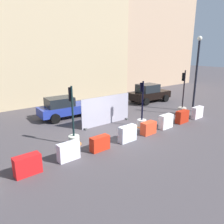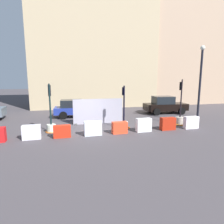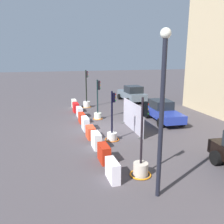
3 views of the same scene
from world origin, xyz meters
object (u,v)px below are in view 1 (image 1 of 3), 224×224
(construction_barrier_5, at_px, (148,128))
(construction_barrier_6, at_px, (166,121))
(traffic_light_1, at_px, (74,134))
(car_blue_estate, at_px, (66,107))
(construction_barrier_2, at_px, (68,151))
(car_black_sedan, at_px, (149,93))
(street_lamp_post, at_px, (197,69))
(traffic_light_3, at_px, (182,108))
(construction_barrier_7, at_px, (182,117))
(construction_barrier_4, at_px, (127,134))
(construction_barrier_3, at_px, (100,143))
(construction_barrier_8, at_px, (197,112))
(construction_barrier_1, at_px, (27,165))
(traffic_light_2, at_px, (142,119))

(construction_barrier_5, xyz_separation_m, construction_barrier_6, (1.71, 0.02, 0.07))
(traffic_light_1, xyz_separation_m, car_blue_estate, (2.00, 4.87, 0.19))
(construction_barrier_2, height_order, car_black_sedan, car_black_sedan)
(street_lamp_post, bearing_deg, construction_barrier_6, -166.00)
(traffic_light_3, relative_size, construction_barrier_5, 3.52)
(traffic_light_1, distance_m, construction_barrier_7, 8.06)
(car_blue_estate, bearing_deg, construction_barrier_7, -46.35)
(traffic_light_3, distance_m, construction_barrier_2, 10.82)
(construction_barrier_4, distance_m, car_blue_estate, 6.36)
(construction_barrier_6, bearing_deg, car_black_sedan, 50.99)
(construction_barrier_6, xyz_separation_m, car_black_sedan, (4.88, 6.02, 0.41))
(construction_barrier_3, xyz_separation_m, construction_barrier_8, (9.05, 0.01, 0.06))
(traffic_light_3, distance_m, street_lamp_post, 3.43)
(construction_barrier_3, xyz_separation_m, car_blue_estate, (1.28, 6.30, 0.42))
(traffic_light_1, bearing_deg, construction_barrier_8, -8.27)
(construction_barrier_1, relative_size, street_lamp_post, 0.18)
(traffic_light_3, height_order, car_black_sedan, traffic_light_3)
(construction_barrier_8, bearing_deg, traffic_light_1, 171.73)
(construction_barrier_3, bearing_deg, street_lamp_post, 7.28)
(car_black_sedan, bearing_deg, car_blue_estate, 178.58)
(street_lamp_post, bearing_deg, traffic_light_1, 179.62)
(construction_barrier_8, relative_size, car_black_sedan, 0.25)
(construction_barrier_8, xyz_separation_m, car_black_sedan, (1.22, 6.06, 0.43))
(construction_barrier_4, distance_m, street_lamp_post, 9.34)
(construction_barrier_3, relative_size, construction_barrier_5, 1.05)
(construction_barrier_2, relative_size, construction_barrier_6, 1.01)
(construction_barrier_3, xyz_separation_m, construction_barrier_4, (1.90, -0.02, 0.08))
(traffic_light_2, distance_m, construction_barrier_8, 4.87)
(car_blue_estate, bearing_deg, construction_barrier_2, -115.95)
(traffic_light_2, distance_m, construction_barrier_4, 2.77)
(construction_barrier_1, height_order, construction_barrier_7, construction_barrier_7)
(street_lamp_post, bearing_deg, traffic_light_2, -179.21)
(car_black_sedan, distance_m, street_lamp_post, 5.44)
(construction_barrier_4, relative_size, car_blue_estate, 0.25)
(car_black_sedan, bearing_deg, construction_barrier_3, -149.39)
(traffic_light_2, distance_m, construction_barrier_1, 8.14)
(traffic_light_2, relative_size, car_blue_estate, 0.69)
(construction_barrier_6, xyz_separation_m, construction_barrier_8, (3.66, -0.04, -0.02))
(traffic_light_1, height_order, construction_barrier_5, traffic_light_1)
(construction_barrier_3, xyz_separation_m, car_black_sedan, (10.27, 6.08, 0.49))
(construction_barrier_4, bearing_deg, construction_barrier_5, 1.58)
(traffic_light_2, relative_size, street_lamp_post, 0.51)
(car_black_sedan, bearing_deg, construction_barrier_5, -137.46)
(car_blue_estate, bearing_deg, construction_barrier_3, -101.47)
(construction_barrier_1, distance_m, car_black_sedan, 15.24)
(construction_barrier_5, height_order, car_black_sedan, car_black_sedan)
(construction_barrier_6, bearing_deg, construction_barrier_4, -178.84)
(construction_barrier_1, bearing_deg, construction_barrier_5, 0.47)
(construction_barrier_2, distance_m, construction_barrier_3, 1.76)
(construction_barrier_1, height_order, car_blue_estate, car_blue_estate)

